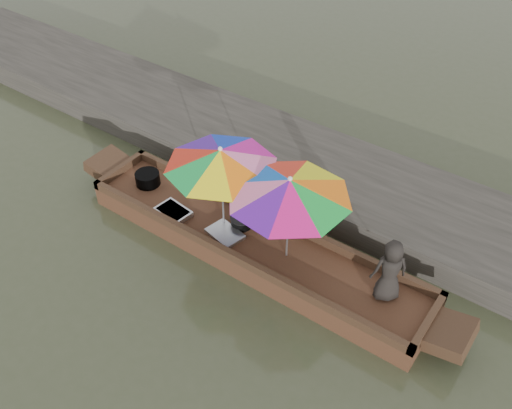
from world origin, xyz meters
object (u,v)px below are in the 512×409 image
Objects in this scene: charcoal_grill at (241,222)px; umbrella_bow at (222,188)px; tray_crayfish at (173,212)px; tray_scallop at (225,234)px; supply_bag at (263,218)px; cooking_pot at (148,179)px; vendor at (390,270)px; boat_hull at (252,246)px; umbrella_stern at (288,219)px.

umbrella_bow reaches higher than charcoal_grill.
tray_scallop is at bearing 5.85° from tray_crayfish.
supply_bag reaches higher than tray_scallop.
vendor is (4.58, 0.10, 0.41)m from cooking_pot.
boat_hull is 0.44m from charcoal_grill.
umbrella_bow is (0.85, 0.30, 0.73)m from tray_crayfish.
cooking_pot reaches higher than tray_crayfish.
umbrella_stern is at bearing 8.19° from tray_crayfish.
tray_crayfish is at bearing -171.81° from umbrella_stern.
charcoal_grill is 0.20× the size of umbrella_bow.
charcoal_grill is 2.61m from vendor.
charcoal_grill is (-0.32, 0.14, 0.26)m from boat_hull.
charcoal_grill is at bearing 76.31° from tray_scallop.
vendor is (2.31, -0.23, 0.40)m from supply_bag.
vendor is at bearing 1.23° from cooking_pot.
vendor is at bearing 3.96° from boat_hull.
charcoal_grill is (2.01, 0.08, -0.03)m from cooking_pot.
umbrella_bow reaches higher than supply_bag.
vendor is 1.62m from umbrella_stern.
charcoal_grill reaches higher than tray_scallop.
tray_scallop is 1.31m from umbrella_stern.
tray_scallop is at bearing -48.10° from umbrella_bow.
charcoal_grill is at bearing 21.65° from tray_crayfish.
tray_scallop is at bearing -154.40° from boat_hull.
tray_scallop is 1.68× the size of charcoal_grill.
vendor is 0.58× the size of umbrella_stern.
supply_bag is (1.37, 0.68, 0.09)m from tray_crayfish.
tray_scallop is at bearing -120.85° from supply_bag.
charcoal_grill is at bearing 2.32° from cooking_pot.
tray_crayfish is 1.19m from charcoal_grill.
boat_hull is at bearing -1.40° from cooking_pot.
cooking_pot is 3.06m from umbrella_stern.
umbrella_stern reaches higher than cooking_pot.
umbrella_bow reaches higher than vendor.
umbrella_stern reaches higher than boat_hull.
umbrella_stern is at bearing 0.00° from boat_hull.
umbrella_bow is 0.96× the size of umbrella_stern.
tray_scallop is 0.33× the size of umbrella_bow.
umbrella_bow is (-0.52, -0.38, 0.65)m from supply_bag.
supply_bag is at bearing -47.01° from vendor.
charcoal_grill is 0.36m from supply_bag.
cooking_pot is at bearing 178.14° from umbrella_bow.
cooking_pot is at bearing 178.60° from boat_hull.
charcoal_grill is at bearing -137.14° from supply_bag.
supply_bag is (2.28, 0.33, 0.02)m from cooking_pot.
cooking_pot is 0.24× the size of umbrella_stern.
supply_bag reaches higher than cooking_pot.
cooking_pot reaches higher than boat_hull.
boat_hull is 1.11m from umbrella_bow.
umbrella_stern reaches higher than supply_bag.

